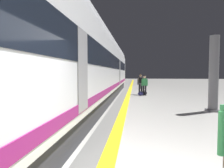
% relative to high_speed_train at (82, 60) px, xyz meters
% --- Properties ---
extents(safety_line_strip, '(0.36, 80.00, 0.01)m').
position_rel_high_speed_train_xyz_m(safety_line_strip, '(2.19, 2.33, -2.50)').
color(safety_line_strip, yellow).
rests_on(safety_line_strip, ground).
extents(tactile_edge_band, '(0.70, 80.00, 0.01)m').
position_rel_high_speed_train_xyz_m(tactile_edge_band, '(1.82, 2.33, -2.50)').
color(tactile_edge_band, slate).
rests_on(tactile_edge_band, ground).
extents(high_speed_train, '(2.94, 35.23, 4.97)m').
position_rel_high_speed_train_xyz_m(high_speed_train, '(0.00, 0.00, 0.00)').
color(high_speed_train, '#38383D').
rests_on(high_speed_train, ground).
extents(passenger_near, '(0.50, 0.24, 1.62)m').
position_rel_high_speed_train_xyz_m(passenger_near, '(3.50, 6.41, -1.56)').
color(passenger_near, black).
rests_on(passenger_near, ground).
extents(duffel_bag_near, '(0.44, 0.26, 0.36)m').
position_rel_high_speed_train_xyz_m(duffel_bag_near, '(3.18, 6.25, -2.35)').
color(duffel_bag_near, navy).
rests_on(duffel_bag_near, ground).
extents(passenger_mid, '(0.54, 0.34, 1.72)m').
position_rel_high_speed_train_xyz_m(passenger_mid, '(3.19, 7.13, -1.48)').
color(passenger_mid, black).
rests_on(passenger_mid, ground).
extents(duffel_bag_mid, '(0.44, 0.26, 0.36)m').
position_rel_high_speed_train_xyz_m(duffel_bag_mid, '(3.51, 6.91, -2.35)').
color(duffel_bag_mid, black).
rests_on(duffel_bag_mid, ground).
extents(passenger_far, '(0.47, 0.35, 1.55)m').
position_rel_high_speed_train_xyz_m(passenger_far, '(3.33, 13.43, -1.58)').
color(passenger_far, '#383842').
rests_on(passenger_far, ground).
extents(suitcase_far, '(0.42, 0.31, 1.00)m').
position_rel_high_speed_train_xyz_m(suitcase_far, '(3.64, 13.24, -2.17)').
color(suitcase_far, '#9E9EA3').
rests_on(suitcase_far, ground).
extents(platform_pillar, '(0.56, 0.56, 3.60)m').
position_rel_high_speed_train_xyz_m(platform_pillar, '(6.45, -0.14, -0.78)').
color(platform_pillar, slate).
rests_on(platform_pillar, ground).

